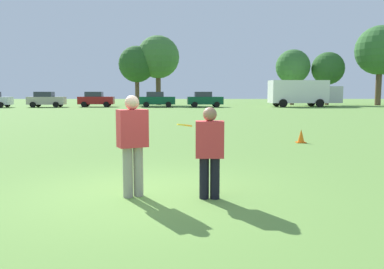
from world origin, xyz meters
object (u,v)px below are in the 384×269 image
parked_car_mid_left (47,99)px  frisbee (185,125)px  player_defender (210,148)px  traffic_cone (302,136)px  player_thrower (133,140)px  box_truck (304,92)px  parked_car_center (97,99)px  parked_car_mid_right (158,99)px  parked_car_near_right (205,99)px

parked_car_mid_left → frisbee: bearing=-66.8°
player_defender → traffic_cone: bearing=64.1°
player_thrower → box_truck: size_ratio=0.20×
parked_car_mid_left → parked_car_center: (5.59, 1.16, 0.00)m
parked_car_mid_right → parked_car_near_right: bearing=-0.1°
traffic_cone → parked_car_mid_right: (-8.02, 33.29, 0.69)m
player_defender → traffic_cone: (3.55, 7.33, -0.62)m
frisbee → traffic_cone: (3.97, 6.98, -0.98)m
parked_car_mid_left → parked_car_near_right: 18.73m
player_thrower → traffic_cone: player_thrower is taller
player_defender → parked_car_near_right: bearing=88.3°
traffic_cone → box_truck: (9.58, 34.07, 1.52)m
player_thrower → parked_car_center: parked_car_center is taller
traffic_cone → parked_car_mid_right: parked_car_mid_right is taller
player_defender → parked_car_center: (-11.94, 41.40, 0.07)m
traffic_cone → parked_car_mid_right: bearing=103.6°
parked_car_near_right → player_defender: bearing=-91.7°
traffic_cone → parked_car_mid_right: 34.25m
player_thrower → parked_car_near_right: 40.55m
parked_car_mid_left → parked_car_mid_right: (13.05, 0.38, 0.00)m
traffic_cone → parked_car_center: 37.44m
parked_car_mid_left → box_truck: (30.65, 1.16, 0.83)m
player_defender → player_thrower: bearing=174.1°
parked_car_near_right → box_truck: bearing=3.8°
parked_car_mid_right → frisbee: bearing=-84.3°
parked_car_mid_left → box_truck: 30.68m
parked_car_center → parked_car_mid_right: (7.46, -0.79, 0.00)m
frisbee → traffic_cone: 8.09m
player_defender → frisbee: player_defender is taller
frisbee → traffic_cone: size_ratio=0.57×
player_defender → parked_car_near_right: 40.63m
parked_car_near_right → player_thrower: bearing=-93.5°
player_defender → frisbee: size_ratio=5.58×
player_thrower → traffic_cone: bearing=56.0°
player_defender → parked_car_mid_right: bearing=96.3°
player_defender → frisbee: (-0.42, 0.34, 0.35)m
player_thrower → parked_car_center: 42.62m
player_defender → parked_car_mid_right: 40.86m
parked_car_near_right → box_truck: 11.98m
frisbee → player_defender: bearing=-39.3°
player_thrower → parked_car_mid_right: bearing=94.5°
traffic_cone → box_truck: box_truck is taller
parked_car_center → parked_car_near_right: 13.16m
traffic_cone → parked_car_near_right: 33.38m
traffic_cone → parked_car_mid_right: size_ratio=0.11×
frisbee → parked_car_mid_left: parked_car_mid_left is taller
player_thrower → parked_car_center: bearing=104.5°
parked_car_near_right → parked_car_center: bearing=176.5°
frisbee → box_truck: box_truck is taller
parked_car_center → box_truck: 25.07m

